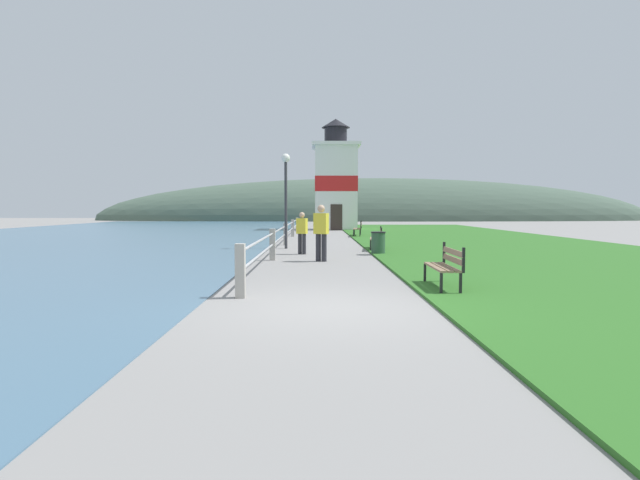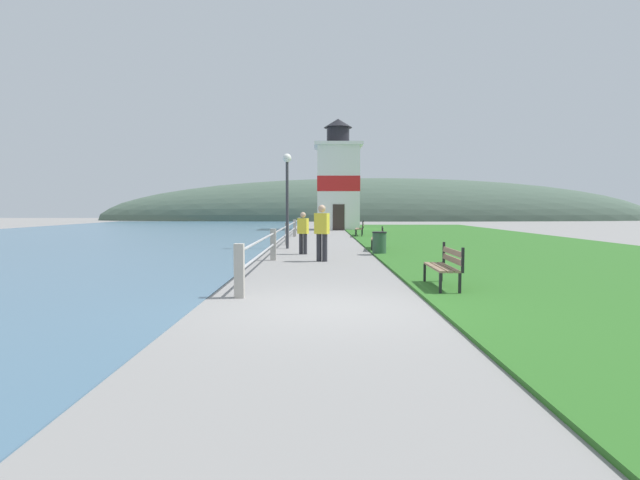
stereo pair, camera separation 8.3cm
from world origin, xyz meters
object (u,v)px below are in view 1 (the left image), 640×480
at_px(lighthouse, 336,182).
at_px(trash_bin, 378,243).
at_px(park_bench_midway, 377,237).
at_px(park_bench_near, 446,264).
at_px(person_strolling, 302,231).
at_px(person_by_railing, 321,231).
at_px(lamp_post, 286,183).
at_px(park_bench_far, 359,228).

xyz_separation_m(lighthouse, trash_bin, (0.73, -21.85, -3.39)).
bearing_deg(park_bench_midway, park_bench_near, 97.74).
bearing_deg(person_strolling, person_by_railing, -141.02).
distance_m(trash_bin, lamp_post, 5.07).
distance_m(park_bench_near, park_bench_far, 19.58).
height_order(person_strolling, person_by_railing, person_by_railing).
bearing_deg(park_bench_far, lighthouse, -78.34).
xyz_separation_m(park_bench_near, lamp_post, (-3.97, 10.63, 2.20)).
xyz_separation_m(park_bench_far, person_strolling, (-3.06, -11.54, 0.30)).
bearing_deg(person_by_railing, park_bench_far, 15.19).
relative_size(person_by_railing, trash_bin, 2.14).
xyz_separation_m(lighthouse, person_strolling, (-2.05, -21.63, -2.98)).
distance_m(person_by_railing, trash_bin, 3.14).
distance_m(park_bench_near, lamp_post, 11.56).
relative_size(park_bench_midway, trash_bin, 2.05).
bearing_deg(park_bench_midway, lighthouse, -80.87).
bearing_deg(trash_bin, lighthouse, 91.91).
height_order(trash_bin, lamp_post, lamp_post).
distance_m(lighthouse, person_strolling, 21.93).
xyz_separation_m(park_bench_far, trash_bin, (-0.27, -11.76, -0.12)).
distance_m(park_bench_midway, person_strolling, 3.49).
relative_size(person_strolling, trash_bin, 1.84).
relative_size(lighthouse, person_strolling, 5.66).
bearing_deg(trash_bin, person_by_railing, -132.84).
height_order(park_bench_near, lamp_post, lamp_post).
xyz_separation_m(park_bench_midway, trash_bin, (-0.21, -1.99, -0.11)).
relative_size(person_strolling, lamp_post, 0.39).
bearing_deg(park_bench_far, trash_bin, 94.65).
height_order(park_bench_far, lamp_post, lamp_post).
bearing_deg(park_bench_near, person_strolling, -67.15).
distance_m(person_by_railing, lamp_post, 5.57).
height_order(person_by_railing, trash_bin, person_by_railing).
xyz_separation_m(park_bench_midway, lighthouse, (-0.94, 19.86, 3.28)).
distance_m(park_bench_far, person_by_railing, 14.23).
height_order(park_bench_near, park_bench_far, same).
bearing_deg(person_strolling, park_bench_far, 8.78).
relative_size(park_bench_near, park_bench_far, 0.81).
bearing_deg(park_bench_midway, person_by_railing, 67.86).
relative_size(park_bench_far, trash_bin, 2.40).
bearing_deg(lighthouse, person_by_railing, -93.25).
relative_size(lighthouse, trash_bin, 10.44).
distance_m(lighthouse, lamp_post, 19.27).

